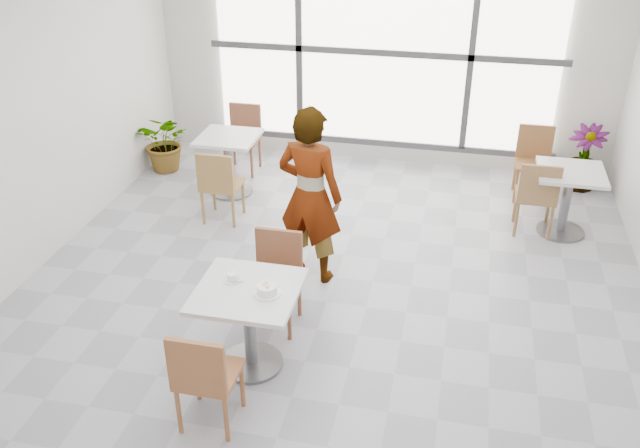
% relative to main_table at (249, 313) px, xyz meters
% --- Properties ---
extents(floor, '(7.00, 7.00, 0.00)m').
position_rel_main_table_xyz_m(floor, '(0.42, 1.01, -0.52)').
color(floor, '#9E9EA5').
rests_on(floor, ground).
extents(wall_back, '(6.00, 0.00, 6.00)m').
position_rel_main_table_xyz_m(wall_back, '(0.42, 4.51, 0.98)').
color(wall_back, silver).
rests_on(wall_back, ground).
extents(wall_left, '(0.00, 7.00, 7.00)m').
position_rel_main_table_xyz_m(wall_left, '(-2.58, 1.01, 0.98)').
color(wall_left, silver).
rests_on(wall_left, ground).
extents(window, '(4.60, 0.07, 2.52)m').
position_rel_main_table_xyz_m(window, '(0.42, 4.44, 0.98)').
color(window, white).
rests_on(window, ground).
extents(main_table, '(0.80, 0.80, 0.75)m').
position_rel_main_table_xyz_m(main_table, '(0.00, 0.00, 0.00)').
color(main_table, silver).
rests_on(main_table, ground).
extents(chair_near, '(0.42, 0.42, 0.87)m').
position_rel_main_table_xyz_m(chair_near, '(-0.10, -0.74, -0.02)').
color(chair_near, '#9F5F38').
rests_on(chair_near, ground).
extents(chair_far, '(0.42, 0.42, 0.87)m').
position_rel_main_table_xyz_m(chair_far, '(0.04, 0.65, -0.02)').
color(chair_far, brown).
rests_on(chair_far, ground).
extents(oatmeal_bowl, '(0.21, 0.21, 0.09)m').
position_rel_main_table_xyz_m(oatmeal_bowl, '(0.17, -0.03, 0.27)').
color(oatmeal_bowl, white).
rests_on(oatmeal_bowl, main_table).
extents(coffee_cup, '(0.16, 0.13, 0.07)m').
position_rel_main_table_xyz_m(coffee_cup, '(-0.15, 0.08, 0.26)').
color(coffee_cup, white).
rests_on(coffee_cup, main_table).
extents(person, '(0.72, 0.54, 1.77)m').
position_rel_main_table_xyz_m(person, '(0.16, 1.44, 0.36)').
color(person, black).
rests_on(person, ground).
extents(bg_table_left, '(0.70, 0.70, 0.75)m').
position_rel_main_table_xyz_m(bg_table_left, '(-1.23, 3.06, -0.04)').
color(bg_table_left, silver).
rests_on(bg_table_left, ground).
extents(bg_table_right, '(0.70, 0.70, 0.75)m').
position_rel_main_table_xyz_m(bg_table_right, '(2.69, 2.89, -0.04)').
color(bg_table_right, silver).
rests_on(bg_table_right, ground).
extents(bg_chair_left_near, '(0.42, 0.42, 0.87)m').
position_rel_main_table_xyz_m(bg_chair_left_near, '(-1.09, 2.31, -0.02)').
color(bg_chair_left_near, '#9E763E').
rests_on(bg_chair_left_near, ground).
extents(bg_chair_left_far, '(0.42, 0.42, 0.87)m').
position_rel_main_table_xyz_m(bg_chair_left_far, '(-1.29, 3.81, -0.02)').
color(bg_chair_left_far, brown).
rests_on(bg_chair_left_far, ground).
extents(bg_chair_right_near, '(0.42, 0.42, 0.87)m').
position_rel_main_table_xyz_m(bg_chair_right_near, '(2.36, 2.78, -0.02)').
color(bg_chair_right_near, olive).
rests_on(bg_chair_right_near, ground).
extents(bg_chair_right_far, '(0.42, 0.42, 0.87)m').
position_rel_main_table_xyz_m(bg_chair_right_far, '(2.38, 3.80, -0.02)').
color(bg_chair_right_far, brown).
rests_on(bg_chair_right_far, ground).
extents(plant_left, '(0.73, 0.64, 0.79)m').
position_rel_main_table_xyz_m(plant_left, '(-2.28, 3.55, -0.13)').
color(plant_left, '#51894B').
rests_on(plant_left, ground).
extents(plant_right, '(0.60, 0.60, 0.82)m').
position_rel_main_table_xyz_m(plant_right, '(3.02, 4.14, -0.11)').
color(plant_right, '#568347').
rests_on(plant_right, ground).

